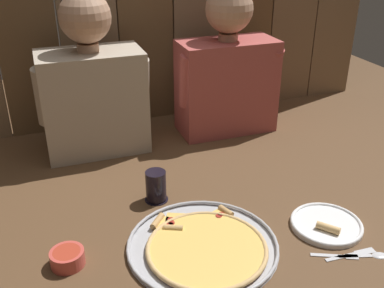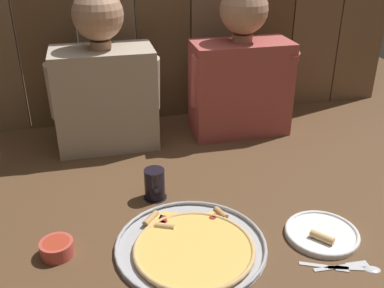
% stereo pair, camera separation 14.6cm
% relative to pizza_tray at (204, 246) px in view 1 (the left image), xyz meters
% --- Properties ---
extents(ground_plane, '(3.20, 3.20, 0.00)m').
position_rel_pizza_tray_xyz_m(ground_plane, '(0.10, 0.20, -0.01)').
color(ground_plane, brown).
extents(pizza_tray, '(0.43, 0.43, 0.03)m').
position_rel_pizza_tray_xyz_m(pizza_tray, '(0.00, 0.00, 0.00)').
color(pizza_tray, '#B2B2B7').
rests_on(pizza_tray, ground).
extents(dinner_plate, '(0.22, 0.22, 0.03)m').
position_rel_pizza_tray_xyz_m(dinner_plate, '(0.39, -0.03, -0.00)').
color(dinner_plate, white).
rests_on(dinner_plate, ground).
extents(drinking_glass, '(0.08, 0.08, 0.11)m').
position_rel_pizza_tray_xyz_m(drinking_glass, '(-0.06, 0.28, 0.04)').
color(drinking_glass, black).
rests_on(drinking_glass, ground).
extents(dipping_bowl, '(0.09, 0.09, 0.04)m').
position_rel_pizza_tray_xyz_m(dipping_bowl, '(-0.37, 0.06, 0.01)').
color(dipping_bowl, '#CC4C42').
rests_on(dipping_bowl, ground).
extents(table_fork, '(0.12, 0.07, 0.01)m').
position_rel_pizza_tray_xyz_m(table_fork, '(0.33, -0.16, -0.01)').
color(table_fork, silver).
rests_on(table_fork, ground).
extents(table_knife, '(0.16, 0.02, 0.01)m').
position_rel_pizza_tray_xyz_m(table_knife, '(0.37, -0.16, -0.01)').
color(table_knife, silver).
rests_on(table_knife, ground).
extents(table_spoon, '(0.14, 0.06, 0.01)m').
position_rel_pizza_tray_xyz_m(table_spoon, '(0.43, -0.19, -0.01)').
color(table_spoon, silver).
rests_on(table_spoon, ground).
extents(diner_left, '(0.43, 0.23, 0.63)m').
position_rel_pizza_tray_xyz_m(diner_left, '(-0.18, 0.73, 0.27)').
color(diner_left, '#B2A38E').
rests_on(diner_left, ground).
extents(diner_right, '(0.44, 0.21, 0.62)m').
position_rel_pizza_tray_xyz_m(diner_right, '(0.38, 0.73, 0.28)').
color(diner_right, '#AD4C47').
rests_on(diner_right, ground).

